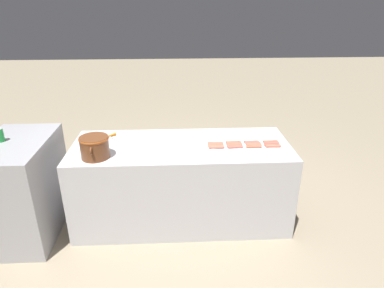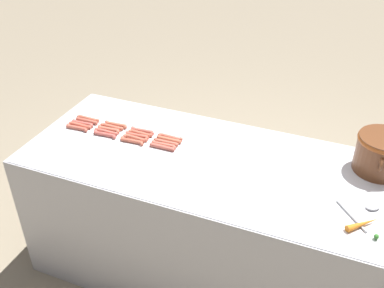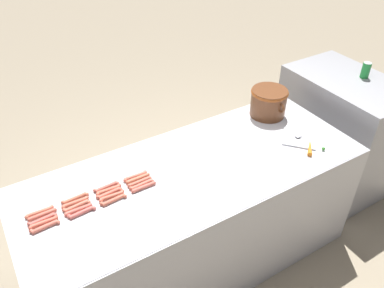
# 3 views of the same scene
# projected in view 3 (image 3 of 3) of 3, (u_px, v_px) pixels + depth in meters

# --- Properties ---
(ground_plane) EXTENTS (20.00, 20.00, 0.00)m
(ground_plane) POSITION_uv_depth(u_px,v_px,m) (194.00, 257.00, 2.87)
(ground_plane) COLOR gray
(griddle_counter) EXTENTS (0.86, 2.16, 0.86)m
(griddle_counter) POSITION_uv_depth(u_px,v_px,m) (194.00, 217.00, 2.61)
(griddle_counter) COLOR #BCBCC1
(griddle_counter) RESTS_ON ground_plane
(back_cabinet) EXTENTS (0.97, 0.60, 0.98)m
(back_cabinet) POSITION_uv_depth(u_px,v_px,m) (338.00, 131.00, 3.32)
(back_cabinet) COLOR #A0A0A4
(back_cabinet) RESTS_ON ground_plane
(hot_dog_0) EXTENTS (0.03, 0.15, 0.02)m
(hot_dog_0) POSITION_uv_depth(u_px,v_px,m) (39.00, 212.00, 2.05)
(hot_dog_0) COLOR #CB674F
(hot_dog_0) RESTS_ON griddle_counter
(hot_dog_1) EXTENTS (0.03, 0.15, 0.02)m
(hot_dog_1) POSITION_uv_depth(u_px,v_px,m) (75.00, 198.00, 2.14)
(hot_dog_1) COLOR #C46247
(hot_dog_1) RESTS_ON griddle_counter
(hot_dog_2) EXTENTS (0.03, 0.15, 0.02)m
(hot_dog_2) POSITION_uv_depth(u_px,v_px,m) (106.00, 187.00, 2.21)
(hot_dog_2) COLOR #C45E50
(hot_dog_2) RESTS_ON griddle_counter
(hot_dog_3) EXTENTS (0.03, 0.15, 0.02)m
(hot_dog_3) POSITION_uv_depth(u_px,v_px,m) (135.00, 176.00, 2.28)
(hot_dog_3) COLOR #C8624E
(hot_dog_3) RESTS_ON griddle_counter
(hot_dog_4) EXTENTS (0.02, 0.15, 0.02)m
(hot_dog_4) POSITION_uv_depth(u_px,v_px,m) (42.00, 215.00, 2.04)
(hot_dog_4) COLOR #C15D4B
(hot_dog_4) RESTS_ON griddle_counter
(hot_dog_5) EXTENTS (0.03, 0.15, 0.02)m
(hot_dog_5) POSITION_uv_depth(u_px,v_px,m) (75.00, 202.00, 2.11)
(hot_dog_5) COLOR #CB634B
(hot_dog_5) RESTS_ON griddle_counter
(hot_dog_6) EXTENTS (0.03, 0.15, 0.02)m
(hot_dog_6) POSITION_uv_depth(u_px,v_px,m) (109.00, 190.00, 2.19)
(hot_dog_6) COLOR #C75F48
(hot_dog_6) RESTS_ON griddle_counter
(hot_dog_7) EXTENTS (0.02, 0.15, 0.02)m
(hot_dog_7) POSITION_uv_depth(u_px,v_px,m) (138.00, 178.00, 2.27)
(hot_dog_7) COLOR #CA684A
(hot_dog_7) RESTS_ON griddle_counter
(hot_dog_8) EXTENTS (0.03, 0.15, 0.02)m
(hot_dog_8) POSITION_uv_depth(u_px,v_px,m) (42.00, 219.00, 2.01)
(hot_dog_8) COLOR #C05B50
(hot_dog_8) RESTS_ON griddle_counter
(hot_dog_9) EXTENTS (0.03, 0.15, 0.02)m
(hot_dog_9) POSITION_uv_depth(u_px,v_px,m) (77.00, 206.00, 2.09)
(hot_dog_9) COLOR #C76750
(hot_dog_9) RESTS_ON griddle_counter
(hot_dog_10) EXTENTS (0.03, 0.15, 0.02)m
(hot_dog_10) POSITION_uv_depth(u_px,v_px,m) (109.00, 193.00, 2.17)
(hot_dog_10) COLOR #CD5D4A
(hot_dog_10) RESTS_ON griddle_counter
(hot_dog_11) EXTENTS (0.03, 0.15, 0.02)m
(hot_dog_11) POSITION_uv_depth(u_px,v_px,m) (140.00, 182.00, 2.24)
(hot_dog_11) COLOR #C25F4A
(hot_dog_11) RESTS_ON griddle_counter
(hot_dog_12) EXTENTS (0.03, 0.15, 0.02)m
(hot_dog_12) POSITION_uv_depth(u_px,v_px,m) (43.00, 223.00, 1.99)
(hot_dog_12) COLOR #CD5F4A
(hot_dog_12) RESTS_ON griddle_counter
(hot_dog_13) EXTENTS (0.03, 0.15, 0.02)m
(hot_dog_13) POSITION_uv_depth(u_px,v_px,m) (78.00, 210.00, 2.07)
(hot_dog_13) COLOR #C65D4E
(hot_dog_13) RESTS_ON griddle_counter
(hot_dog_14) EXTENTS (0.03, 0.15, 0.02)m
(hot_dog_14) POSITION_uv_depth(u_px,v_px,m) (112.00, 196.00, 2.15)
(hot_dog_14) COLOR #C2634B
(hot_dog_14) RESTS_ON griddle_counter
(hot_dog_15) EXTENTS (0.03, 0.15, 0.02)m
(hot_dog_15) POSITION_uv_depth(u_px,v_px,m) (141.00, 185.00, 2.23)
(hot_dog_15) COLOR #BF604D
(hot_dog_15) RESTS_ON griddle_counter
(hot_dog_16) EXTENTS (0.03, 0.15, 0.02)m
(hot_dog_16) POSITION_uv_depth(u_px,v_px,m) (45.00, 227.00, 1.97)
(hot_dog_16) COLOR #C8604D
(hot_dog_16) RESTS_ON griddle_counter
(hot_dog_17) EXTENTS (0.03, 0.15, 0.02)m
(hot_dog_17) POSITION_uv_depth(u_px,v_px,m) (82.00, 212.00, 2.05)
(hot_dog_17) COLOR #C5594F
(hot_dog_17) RESTS_ON griddle_counter
(hot_dog_18) EXTENTS (0.03, 0.15, 0.02)m
(hot_dog_18) POSITION_uv_depth(u_px,v_px,m) (114.00, 200.00, 2.13)
(hot_dog_18) COLOR #C86049
(hot_dog_18) RESTS_ON griddle_counter
(hot_dog_19) EXTENTS (0.02, 0.15, 0.02)m
(hot_dog_19) POSITION_uv_depth(u_px,v_px,m) (144.00, 188.00, 2.21)
(hot_dog_19) COLOR #C55E4D
(hot_dog_19) RESTS_ON griddle_counter
(bean_pot) EXTENTS (0.33, 0.27, 0.20)m
(bean_pot) POSITION_uv_depth(u_px,v_px,m) (269.00, 101.00, 2.79)
(bean_pot) COLOR brown
(bean_pot) RESTS_ON griddle_counter
(serving_spoon) EXTENTS (0.23, 0.21, 0.02)m
(serving_spoon) POSITION_uv_depth(u_px,v_px,m) (298.00, 139.00, 2.59)
(serving_spoon) COLOR #B7B7BC
(serving_spoon) RESTS_ON griddle_counter
(carrot) EXTENTS (0.14, 0.14, 0.03)m
(carrot) POSITION_uv_depth(u_px,v_px,m) (311.00, 147.00, 2.51)
(carrot) COLOR orange
(carrot) RESTS_ON griddle_counter
(soda_can) EXTENTS (0.07, 0.07, 0.12)m
(soda_can) POSITION_uv_depth(u_px,v_px,m) (366.00, 70.00, 3.02)
(soda_can) COLOR #1E8C38
(soda_can) RESTS_ON back_cabinet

